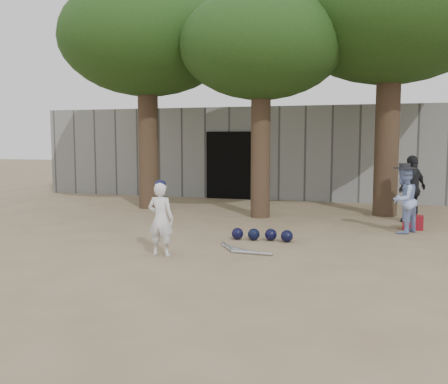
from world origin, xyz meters
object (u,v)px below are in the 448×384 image
(spectator_blue, at_px, (403,200))
(red_bag, at_px, (413,222))
(boy_player, at_px, (161,219))
(spectator_dark, at_px, (412,189))

(spectator_blue, distance_m, red_bag, 0.80)
(boy_player, height_order, red_bag, boy_player)
(boy_player, bearing_deg, spectator_dark, -129.94)
(boy_player, height_order, spectator_blue, spectator_blue)
(boy_player, relative_size, spectator_dark, 0.78)
(red_bag, bearing_deg, boy_player, -137.83)
(boy_player, distance_m, spectator_dark, 6.42)
(spectator_blue, distance_m, spectator_dark, 1.54)
(spectator_blue, relative_size, spectator_dark, 0.88)
(spectator_blue, bearing_deg, red_bag, -172.56)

